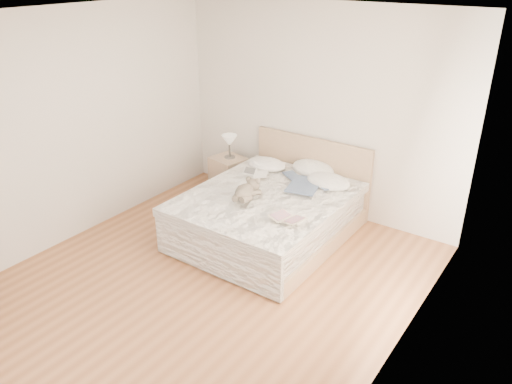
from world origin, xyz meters
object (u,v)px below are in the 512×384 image
photo_book (255,173)px  teddy_bear (244,198)px  childrens_book (287,219)px  nightstand (229,176)px  bed (271,214)px  table_lamp (229,142)px

photo_book → teddy_bear: size_ratio=0.94×
childrens_book → teddy_bear: (-0.65, 0.12, 0.02)m
nightstand → childrens_book: 2.12m
photo_book → childrens_book: photo_book is taller
bed → table_lamp: bearing=149.2°
bed → teddy_bear: size_ratio=5.67×
table_lamp → childrens_book: 2.10m
bed → childrens_book: 0.82m
bed → teddy_bear: (-0.10, -0.39, 0.34)m
bed → childrens_book: size_ratio=6.07×
table_lamp → childrens_book: bearing=-35.2°
childrens_book → bed: bearing=149.8°
bed → table_lamp: (-1.16, 0.69, 0.50)m
bed → table_lamp: size_ratio=6.37×
bed → nightstand: bed is taller
nightstand → table_lamp: (0.02, 0.02, 0.52)m
nightstand → photo_book: 0.90m
table_lamp → bed: bearing=-30.8°
bed → photo_book: size_ratio=6.01×
nightstand → bed: bearing=-29.7°
nightstand → table_lamp: table_lamp is taller
photo_book → childrens_book: bearing=-67.2°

